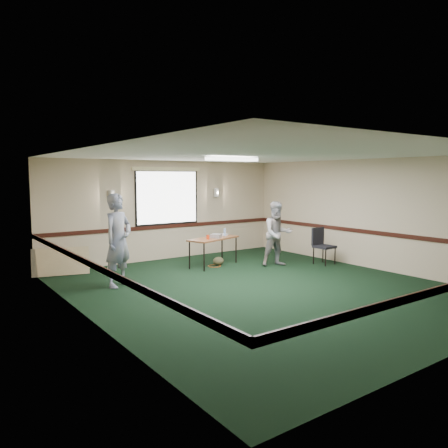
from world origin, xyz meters
TOP-DOWN VIEW (x-y plane):
  - ground at (0.00, 0.00)m, footprint 8.00×8.00m
  - room_shell at (0.00, 2.12)m, footprint 8.00×8.02m
  - folding_table at (0.47, 2.42)m, footprint 1.55×0.99m
  - projector at (0.53, 2.38)m, footprint 0.38×0.37m
  - game_console at (0.93, 2.61)m, footprint 0.23×0.22m
  - red_cup at (0.20, 2.28)m, footprint 0.07×0.07m
  - water_bottle at (0.90, 2.53)m, footprint 0.06×0.06m
  - duffel_bag at (0.62, 2.42)m, footprint 0.34×0.29m
  - cable_coil at (0.45, 2.35)m, footprint 0.42×0.42m
  - folded_table at (-3.00, 3.56)m, footprint 1.25×0.50m
  - conference_chair at (2.92, 1.02)m, footprint 0.49×0.51m
  - person_left at (-2.29, 1.82)m, footprint 0.83×0.73m
  - person_right at (1.80, 1.49)m, footprint 0.95×0.83m

SIDE VIEW (x-z plane):
  - ground at x=0.00m, z-range 0.00..0.00m
  - cable_coil at x=0.45m, z-range 0.00..0.02m
  - duffel_bag at x=0.62m, z-range 0.00..0.21m
  - folded_table at x=-3.00m, z-range 0.00..0.64m
  - conference_chair at x=2.92m, z-range 0.08..1.02m
  - folding_table at x=0.47m, z-range 0.31..1.03m
  - game_console at x=0.93m, z-range 0.72..0.77m
  - projector at x=0.53m, z-range 0.72..0.82m
  - red_cup at x=0.20m, z-range 0.72..0.83m
  - person_right at x=1.80m, z-range 0.00..1.64m
  - water_bottle at x=0.90m, z-range 0.72..0.92m
  - person_left at x=-2.29m, z-range 0.00..1.92m
  - room_shell at x=0.00m, z-range -2.42..5.58m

